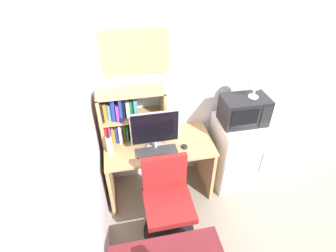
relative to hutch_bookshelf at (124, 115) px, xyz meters
name	(u,v)px	position (x,y,z in m)	size (l,w,h in m)	color
wall_back	(266,75)	(1.69, 0.15, 0.23)	(6.40, 0.04, 2.60)	silver
wall_left	(80,231)	(-0.33, -1.47, 0.23)	(0.04, 4.40, 2.60)	silver
desk	(159,159)	(0.34, -0.19, -0.54)	(1.20, 0.63, 0.77)	tan
hutch_bookshelf	(124,115)	(0.00, 0.00, 0.00)	(0.70, 0.29, 0.60)	tan
monitor	(155,130)	(0.29, -0.26, -0.05)	(0.51, 0.20, 0.46)	#B7B7BC
keyboard	(157,151)	(0.30, -0.32, -0.29)	(0.44, 0.14, 0.02)	#333338
computer_mouse	(184,147)	(0.60, -0.31, -0.29)	(0.07, 0.09, 0.03)	black
water_bottle	(109,144)	(-0.19, -0.22, -0.20)	(0.07, 0.07, 0.22)	silver
mini_fridge	(236,152)	(1.30, -0.18, -0.61)	(0.53, 0.57, 0.92)	white
microwave	(244,110)	(1.30, -0.18, 0.01)	(0.50, 0.33, 0.31)	black
desk_fan	(256,84)	(1.38, -0.18, 0.32)	(0.19, 0.11, 0.28)	silver
desk_chair	(167,204)	(0.33, -0.73, -0.67)	(0.55, 0.55, 0.92)	black
wall_corkboard	(135,52)	(0.18, 0.12, 0.64)	(0.66, 0.02, 0.46)	tan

